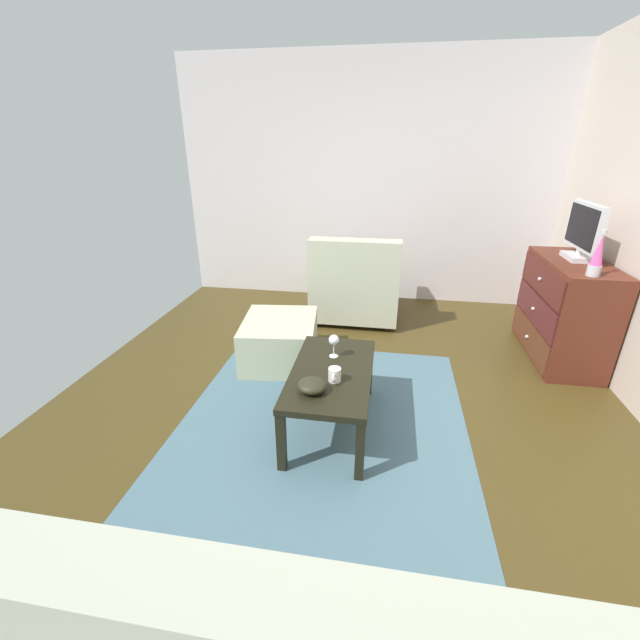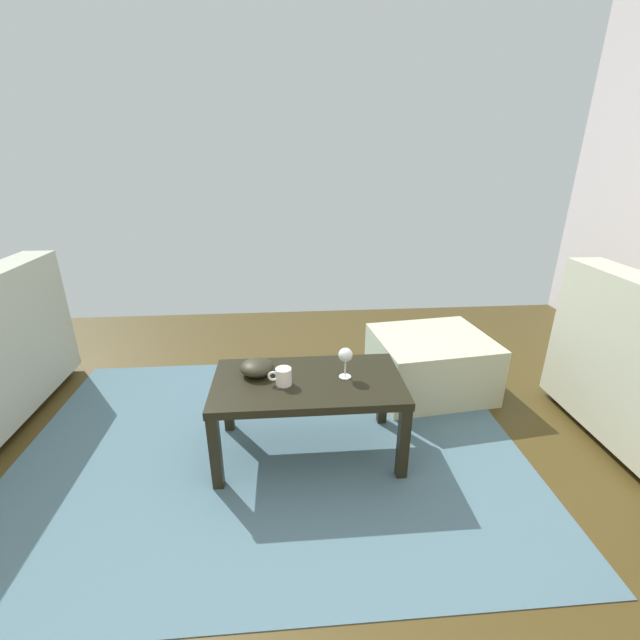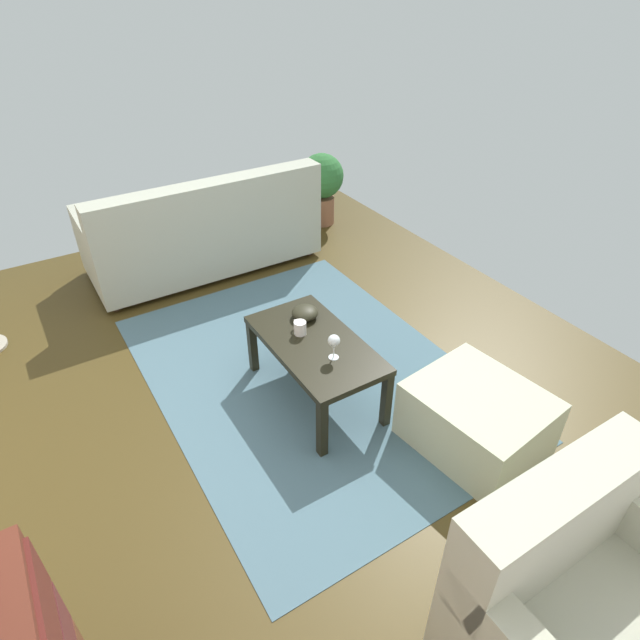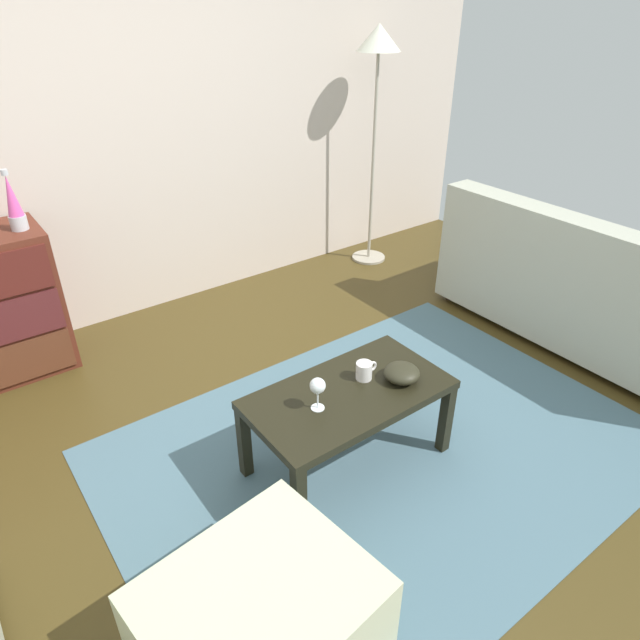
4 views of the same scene
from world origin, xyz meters
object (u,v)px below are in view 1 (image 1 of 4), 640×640
Objects in this scene: dresser at (564,310)px; tv at (584,231)px; coffee_table at (331,378)px; mug at (335,375)px; lava_lamp at (598,256)px; armchair at (356,285)px; wine_glass at (334,341)px; ottoman at (280,341)px; bowl_decorative at (312,385)px.

dresser is 1.81× the size of tv.
mug reaches higher than coffee_table.
armchair is (-0.97, -1.77, -0.64)m from lava_lamp.
lava_lamp is (0.41, -0.04, 0.58)m from dresser.
tv is 0.48m from lava_lamp.
armchair is (-1.88, -0.01, -0.00)m from coffee_table.
armchair is (-1.69, 0.00, -0.18)m from wine_glass.
wine_glass is (0.72, -1.77, -0.46)m from lava_lamp.
ottoman is (1.05, -0.55, -0.18)m from armchair.
bowl_decorative is at bearing 24.17° from ottoman.
bowl_decorative is (0.13, -0.11, -0.01)m from mug.
bowl_decorative is (1.62, -1.91, -0.63)m from tv.
armchair is at bearing -107.34° from dresser.
wine_glass reaches higher than mug.
dresser is at bearing -21.87° from tv.
lava_lamp is 2.24m from bowl_decorative.
bowl_decorative is (1.56, -1.88, 0.03)m from dresser.
dresser is 6.46× the size of wine_glass.
tv is 3.58× the size of wine_glass.
dresser is 6.06× the size of bowl_decorative.
tv is at bearing 122.72° from wine_glass.
wine_glass reaches higher than ottoman.
coffee_table is 1.01m from ottoman.
armchair is (-0.57, -1.82, -0.06)m from dresser.
mug is at bearing 16.32° from coffee_table.
tv is at bearing 129.66° from mug.
mug reaches higher than ottoman.
coffee_table is at bearing -163.68° from mug.
bowl_decorative is at bearing -50.40° from dresser.
tv is 0.60× the size of coffee_table.
tv is at bearing 130.31° from bowl_decorative.
armchair reaches higher than mug.
ottoman is at bearing -27.47° from armchair.
tv is 2.61m from ottoman.
dresser is 2.43m from ottoman.
tv is 1.70× the size of lava_lamp.
lava_lamp is 2.46m from ottoman.
coffee_table is at bearing -54.08° from dresser.
mug is 2.00m from armchair.
mug is (0.12, 0.04, 0.10)m from coffee_table.
wine_glass is (1.18, -1.84, -0.55)m from tv.
mug is 1.15m from ottoman.
dresser is at bearing 72.66° from armchair.
dresser is at bearing 121.71° from wine_glass.
armchair reaches higher than ottoman.
bowl_decorative is 0.24× the size of ottoman.
dresser is 1.90m from armchair.
wine_glass is at bearing -176.37° from coffee_table.
mug is (0.30, 0.05, -0.07)m from wine_glass.
tv is 2.41m from mug.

